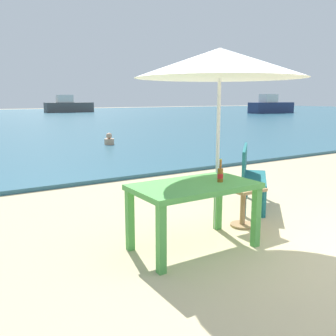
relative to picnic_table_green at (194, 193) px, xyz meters
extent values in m
cube|color=#4C9E47|center=(0.00, 0.00, 0.08)|extent=(1.40, 0.80, 0.06)
cube|color=#4C9E47|center=(-0.64, -0.34, -0.30)|extent=(0.08, 0.08, 0.70)
cube|color=#4C9E47|center=(0.64, -0.34, -0.30)|extent=(0.08, 0.08, 0.70)
cube|color=#4C9E47|center=(-0.64, 0.34, -0.30)|extent=(0.08, 0.08, 0.70)
cube|color=#4C9E47|center=(0.64, 0.34, -0.30)|extent=(0.08, 0.08, 0.70)
cylinder|color=brown|center=(0.30, -0.08, 0.19)|extent=(0.06, 0.06, 0.16)
cone|color=brown|center=(0.30, -0.08, 0.27)|extent=(0.06, 0.06, 0.03)
cylinder|color=brown|center=(0.30, -0.08, 0.32)|extent=(0.03, 0.03, 0.09)
cylinder|color=red|center=(0.30, -0.08, 0.18)|extent=(0.07, 0.07, 0.05)
cylinder|color=gold|center=(0.30, -0.08, 0.37)|extent=(0.03, 0.03, 0.01)
cylinder|color=silver|center=(0.62, 0.35, 0.50)|extent=(0.04, 0.04, 2.30)
cone|color=white|center=(0.62, 0.35, 1.47)|extent=(2.10, 2.10, 0.36)
cube|color=#9E7A51|center=(0.99, 0.24, -0.13)|extent=(0.44, 0.44, 0.04)
cylinder|color=#9E7A51|center=(0.99, 0.24, -0.40)|extent=(0.07, 0.07, 0.50)
cylinder|color=#9E7A51|center=(0.99, 0.24, -0.64)|extent=(0.32, 0.32, 0.03)
cube|color=#196066|center=(1.79, 0.84, -0.20)|extent=(1.11, 1.10, 0.05)
cube|color=#196066|center=(1.68, 0.96, 0.08)|extent=(0.88, 0.87, 0.44)
cube|color=#196066|center=(1.50, 0.36, -0.44)|extent=(0.06, 0.06, 0.42)
cube|color=#196066|center=(2.28, 1.13, -0.44)|extent=(0.06, 0.06, 0.42)
cube|color=#196066|center=(1.30, 0.56, -0.44)|extent=(0.06, 0.06, 0.42)
cube|color=#196066|center=(2.09, 1.33, -0.44)|extent=(0.06, 0.06, 0.42)
cylinder|color=tan|center=(2.77, 8.85, -0.47)|extent=(0.34, 0.34, 0.20)
sphere|color=tan|center=(2.77, 8.85, -0.27)|extent=(0.21, 0.21, 0.21)
cube|color=#4C4C4C|center=(10.73, 38.65, -0.02)|extent=(5.34, 1.46, 1.09)
cube|color=silver|center=(10.25, 38.65, 0.95)|extent=(1.70, 1.09, 0.85)
cube|color=navy|center=(28.57, 24.97, 0.00)|extent=(5.52, 1.51, 1.13)
cube|color=silver|center=(28.07, 24.97, 1.00)|extent=(1.76, 1.13, 0.88)
camera|label=1|loc=(-2.39, -3.25, 1.06)|focal=39.50mm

